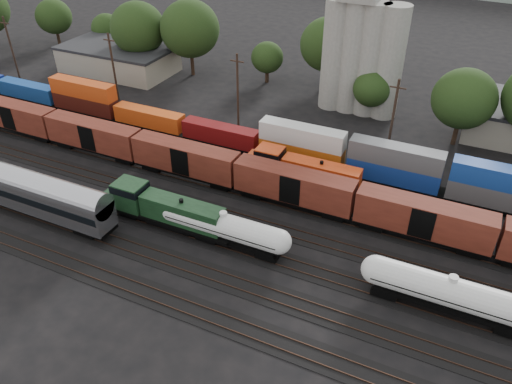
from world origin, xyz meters
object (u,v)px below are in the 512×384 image
at_px(passenger_coach, 18,187).
at_px(orange_locomotive, 300,169).
at_px(grain_silo, 362,45).
at_px(tank_car_a, 224,227).
at_px(green_locomotive, 161,207).

xyz_separation_m(passenger_coach, orange_locomotive, (28.25, 20.00, -1.21)).
xyz_separation_m(passenger_coach, grain_silo, (28.46, 46.00, 7.60)).
xyz_separation_m(tank_car_a, grain_silo, (3.37, 41.00, 8.76)).
bearing_deg(orange_locomotive, green_locomotive, -127.38).
bearing_deg(passenger_coach, grain_silo, 58.25).
distance_m(green_locomotive, grain_silo, 43.51).
bearing_deg(green_locomotive, passenger_coach, -163.42).
distance_m(orange_locomotive, grain_silo, 27.45).
distance_m(passenger_coach, orange_locomotive, 34.64).
height_order(orange_locomotive, grain_silo, grain_silo).
bearing_deg(tank_car_a, passenger_coach, -168.73).
xyz_separation_m(green_locomotive, grain_silo, (11.67, 41.00, 8.70)).
height_order(tank_car_a, passenger_coach, passenger_coach).
bearing_deg(grain_silo, orange_locomotive, -90.46).
xyz_separation_m(green_locomotive, orange_locomotive, (11.46, 15.00, -0.12)).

